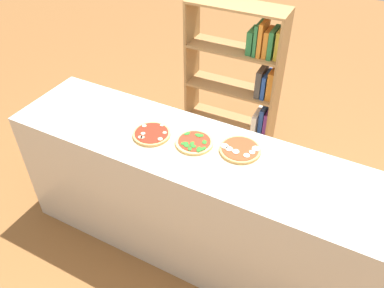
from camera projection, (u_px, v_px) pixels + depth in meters
name	position (u px, v px, depth m)	size (l,w,h in m)	color
ground_plane	(192.00, 242.00, 2.89)	(12.00, 12.00, 0.00)	brown
counter	(192.00, 200.00, 2.59)	(2.37, 0.61, 0.92)	beige
parchment_paper	(192.00, 146.00, 2.30)	(2.07, 0.48, 0.00)	beige
pizza_mushroom_0	(152.00, 134.00, 2.37)	(0.23, 0.23, 0.03)	tan
pizza_spinach_1	(194.00, 142.00, 2.31)	(0.23, 0.23, 0.02)	#DBB26B
pizza_mozzarella_2	(240.00, 150.00, 2.26)	(0.24, 0.24, 0.03)	tan
bookshelf	(244.00, 94.00, 3.22)	(0.77, 0.28, 1.39)	#A87A47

